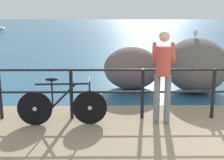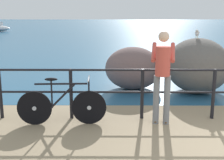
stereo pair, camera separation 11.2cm
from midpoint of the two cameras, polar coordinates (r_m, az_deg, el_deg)
ground_plane at (r=24.36m, az=5.97°, el=7.51°), size 120.00×120.00×0.10m
sea_surface at (r=51.80m, az=2.50°, el=10.31°), size 120.00×90.00×0.01m
bicycle at (r=5.82m, az=-9.88°, el=-4.70°), size 1.70×0.48×0.92m
person_at_railing at (r=5.75m, az=9.08°, el=1.31°), size 0.52×0.67×1.78m
breakwater_boulder_main at (r=8.39m, az=15.23°, el=2.73°), size 1.66×1.88×1.45m
breakwater_boulder_left at (r=8.42m, az=3.36°, el=2.26°), size 1.55×1.41×1.18m
seagull at (r=8.24m, az=15.16°, el=8.63°), size 0.19×0.34×0.23m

